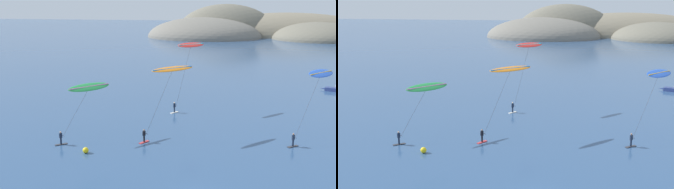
# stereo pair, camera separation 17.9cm
# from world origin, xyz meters

# --- Properties ---
(headland_island) EXTENTS (107.89, 48.62, 29.43)m
(headland_island) POSITION_xyz_m (11.20, 165.56, 0.00)
(headland_island) COLOR #6B6656
(headland_island) RESTS_ON ground
(kitesurfer_green) EXTENTS (5.82, 6.47, 7.09)m
(kitesurfer_green) POSITION_xyz_m (-15.34, 15.17, 6.21)
(kitesurfer_green) COLOR #2D2D33
(kitesurfer_green) RESTS_ON ground
(kitesurfer_orange) EXTENTS (6.34, 6.39, 9.13)m
(kitesurfer_orange) POSITION_xyz_m (-5.15, 17.46, 8.21)
(kitesurfer_orange) COLOR red
(kitesurfer_orange) RESTS_ON ground
(kitesurfer_red) EXTENTS (5.13, 5.15, 10.78)m
(kitesurfer_red) POSITION_xyz_m (-4.31, 30.97, 9.59)
(kitesurfer_red) COLOR silver
(kitesurfer_red) RESTS_ON ground
(kitesurfer_blue) EXTENTS (6.24, 6.79, 8.86)m
(kitesurfer_blue) POSITION_xyz_m (13.08, 19.57, 7.85)
(kitesurfer_blue) COLOR #2D2D33
(kitesurfer_blue) RESTS_ON ground
(marker_buoy) EXTENTS (0.70, 0.70, 0.70)m
(marker_buoy) POSITION_xyz_m (-13.89, 9.95, 0.35)
(marker_buoy) COLOR yellow
(marker_buoy) RESTS_ON ground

